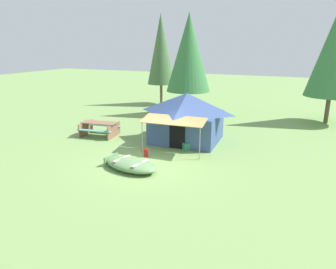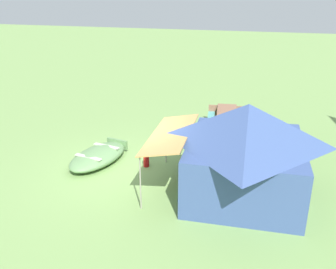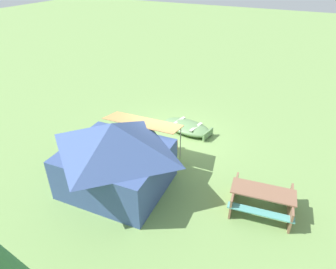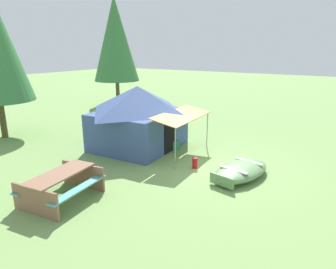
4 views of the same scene
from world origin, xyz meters
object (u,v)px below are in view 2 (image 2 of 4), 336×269
object	(u,v)px
canvas_cabin_tent	(245,149)
fuel_can	(146,161)
cooler_box	(191,190)
picnic_table	(227,118)
beached_rowboat	(98,156)

from	to	relation	value
canvas_cabin_tent	fuel_can	size ratio (longest dim) A/B	11.47
cooler_box	fuel_can	xyz separation A→B (m)	(-1.34, -1.68, 0.00)
picnic_table	cooler_box	size ratio (longest dim) A/B	3.70
cooler_box	fuel_can	world-z (taller)	fuel_can
beached_rowboat	canvas_cabin_tent	world-z (taller)	canvas_cabin_tent
beached_rowboat	picnic_table	bearing A→B (deg)	139.11
cooler_box	fuel_can	bearing A→B (deg)	-128.50
beached_rowboat	fuel_can	distance (m)	1.52
beached_rowboat	fuel_can	bearing A→B (deg)	95.18
beached_rowboat	canvas_cabin_tent	xyz separation A→B (m)	(0.63, 4.44, 1.05)
cooler_box	fuel_can	distance (m)	2.15
beached_rowboat	cooler_box	world-z (taller)	beached_rowboat
beached_rowboat	canvas_cabin_tent	size ratio (longest dim) A/B	0.60
beached_rowboat	cooler_box	distance (m)	3.41
picnic_table	fuel_can	size ratio (longest dim) A/B	5.67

